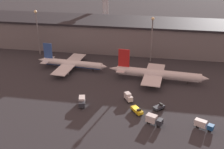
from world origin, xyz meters
TOP-DOWN VIEW (x-y plane):
  - ground at (0.00, 0.00)m, footprint 600.00×600.00m
  - terminal_building at (0.00, 75.23)m, footprint 218.66×31.07m
  - airplane_0 at (-38.15, 36.72)m, footprint 39.41×31.21m
  - airplane_1 at (6.94, 29.93)m, footprint 48.35×27.18m
  - service_vehicle_0 at (-4.22, 7.89)m, footprint 4.25×5.13m
  - service_vehicle_1 at (0.31, -1.10)m, footprint 5.47×6.23m
  - service_vehicle_2 at (8.68, 2.88)m, footprint 4.98×4.99m
  - service_vehicle_3 at (-22.51, 1.12)m, footprint 3.87×6.69m
  - service_vehicle_4 at (7.01, -7.49)m, footprint 6.61×4.72m
  - service_vehicle_5 at (24.54, -7.23)m, footprint 6.97×4.74m
  - lamp_post_0 at (-63.94, 55.17)m, footprint 1.80×1.80m
  - lamp_post_1 at (2.68, 55.17)m, footprint 1.80×1.80m
  - control_tower at (-34.94, 114.23)m, footprint 9.00×9.00m

SIDE VIEW (x-z plane):
  - ground at x=0.00m, z-range 0.00..0.00m
  - service_vehicle_2 at x=8.68m, z-range -0.09..2.44m
  - service_vehicle_1 at x=0.31m, z-range -0.08..2.57m
  - service_vehicle_5 at x=24.54m, z-range 0.20..3.30m
  - service_vehicle_3 at x=-22.51m, z-range 0.19..3.46m
  - service_vehicle_0 at x=-4.22m, z-range 0.16..3.60m
  - service_vehicle_4 at x=7.01m, z-range 0.18..3.69m
  - airplane_0 at x=-38.15m, z-range -3.53..9.68m
  - airplane_1 at x=6.94m, z-range -3.79..10.86m
  - terminal_building at x=0.00m, z-range 0.04..18.00m
  - lamp_post_1 at x=2.68m, z-range 3.42..28.80m
  - lamp_post_0 at x=-63.94m, z-range 3.48..30.14m
  - control_tower at x=-34.94m, z-range 3.36..43.73m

